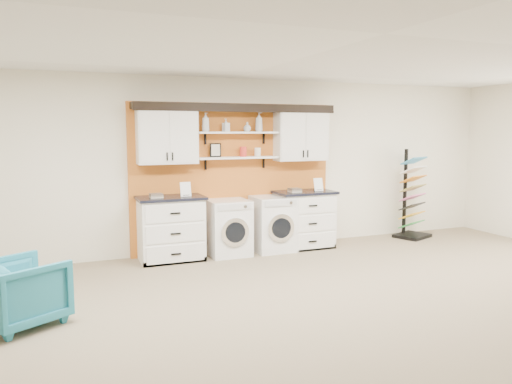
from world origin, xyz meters
name	(u,v)px	position (x,y,z in m)	size (l,w,h in m)	color
floor	(375,341)	(0.00, 0.00, 0.00)	(10.00, 10.00, 0.00)	gray
ceiling	(385,34)	(0.00, 0.00, 2.80)	(10.00, 10.00, 0.00)	white
wall_back	(233,165)	(0.00, 4.00, 1.40)	(10.00, 10.00, 0.00)	#F0E7CF
accent_panel	(234,177)	(0.00, 3.96, 1.20)	(3.40, 0.07, 2.40)	#C26621
upper_cabinet_left	(167,136)	(-1.13, 3.79, 1.88)	(0.90, 0.35, 0.84)	white
upper_cabinet_right	(301,135)	(1.13, 3.79, 1.88)	(0.90, 0.35, 0.84)	white
shelf_lower	(237,158)	(0.00, 3.80, 1.53)	(1.32, 0.28, 0.03)	white
shelf_upper	(237,133)	(0.00, 3.80, 1.93)	(1.32, 0.28, 0.03)	white
crown_molding	(237,107)	(0.00, 3.81, 2.33)	(3.30, 0.41, 0.13)	black
picture_frame	(215,150)	(-0.35, 3.85, 1.66)	(0.18, 0.02, 0.22)	black
canister_red	(243,152)	(0.10, 3.80, 1.62)	(0.11, 0.11, 0.16)	red
canister_cream	(258,152)	(0.35, 3.80, 1.61)	(0.10, 0.10, 0.14)	silver
base_cabinet_left	(171,229)	(-1.13, 3.64, 0.49)	(1.00, 0.66, 0.98)	white
base_cabinet_right	(304,219)	(1.13, 3.64, 0.48)	(0.98, 0.66, 0.96)	white
washer	(228,227)	(-0.22, 3.64, 0.44)	(0.63, 0.71, 0.88)	white
dryer	(273,223)	(0.55, 3.64, 0.45)	(0.64, 0.71, 0.90)	white
sample_rack	(412,209)	(3.34, 3.61, 0.52)	(0.73, 0.68, 1.63)	black
armchair	(22,292)	(-3.08, 1.69, 0.34)	(0.73, 0.75, 0.68)	teal
soap_bottle_a	(206,122)	(-0.52, 3.80, 2.09)	(0.11, 0.11, 0.29)	silver
soap_bottle_b	(226,125)	(-0.19, 3.80, 2.05)	(0.09, 0.09, 0.20)	silver
soap_bottle_c	(247,127)	(0.17, 3.80, 2.02)	(0.12, 0.12, 0.15)	silver
soap_bottle_d	(259,122)	(0.37, 3.80, 2.10)	(0.12, 0.12, 0.31)	silver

